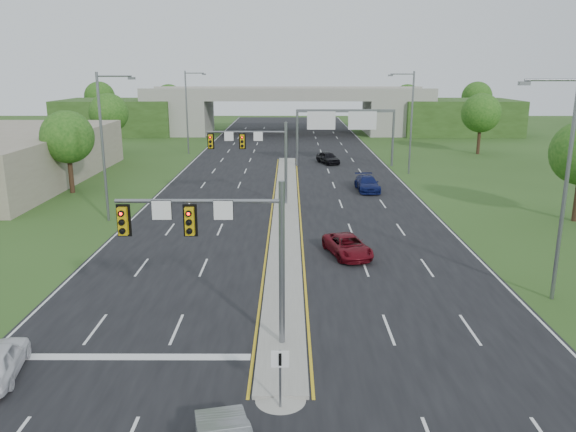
% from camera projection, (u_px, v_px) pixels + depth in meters
% --- Properties ---
extents(ground, '(240.00, 240.00, 0.00)m').
position_uv_depth(ground, '(282.00, 346.00, 23.39)').
color(ground, '#2B4719').
rests_on(ground, ground).
extents(road, '(24.00, 160.00, 0.02)m').
position_uv_depth(road, '(287.00, 182.00, 57.25)').
color(road, black).
rests_on(road, ground).
extents(median, '(2.00, 54.00, 0.16)m').
position_uv_depth(median, '(286.00, 210.00, 45.61)').
color(median, gray).
rests_on(median, road).
extents(median_nose, '(2.00, 2.00, 0.16)m').
position_uv_depth(median_nose, '(281.00, 398.00, 19.49)').
color(median_nose, gray).
rests_on(median_nose, road).
extents(lane_markings, '(23.72, 160.00, 0.01)m').
position_uv_depth(lane_markings, '(280.00, 195.00, 51.36)').
color(lane_markings, gold).
rests_on(lane_markings, road).
extents(signal_mast_near, '(6.62, 0.60, 7.00)m').
position_uv_depth(signal_mast_near, '(224.00, 238.00, 22.13)').
color(signal_mast_near, slate).
rests_on(signal_mast_near, ground).
extents(signal_mast_far, '(6.62, 0.60, 7.00)m').
position_uv_depth(signal_mast_far, '(258.00, 150.00, 46.31)').
color(signal_mast_far, slate).
rests_on(signal_mast_far, ground).
extents(keep_right_sign, '(0.60, 0.13, 2.20)m').
position_uv_depth(keep_right_sign, '(280.00, 369.00, 18.63)').
color(keep_right_sign, slate).
rests_on(keep_right_sign, ground).
extents(sign_gantry, '(11.58, 0.44, 6.67)m').
position_uv_depth(sign_gantry, '(344.00, 122.00, 65.50)').
color(sign_gantry, slate).
rests_on(sign_gantry, ground).
extents(overpass, '(80.00, 14.00, 8.10)m').
position_uv_depth(overpass, '(288.00, 114.00, 99.88)').
color(overpass, gray).
rests_on(overpass, ground).
extents(lightpole_l_mid, '(2.85, 0.25, 11.00)m').
position_uv_depth(lightpole_l_mid, '(105.00, 140.00, 41.23)').
color(lightpole_l_mid, slate).
rests_on(lightpole_l_mid, ground).
extents(lightpole_l_far, '(2.85, 0.25, 11.00)m').
position_uv_depth(lightpole_l_far, '(188.00, 108.00, 75.09)').
color(lightpole_l_far, slate).
rests_on(lightpole_l_far, ground).
extents(lightpole_r_near, '(2.85, 0.25, 11.00)m').
position_uv_depth(lightpole_r_near, '(563.00, 179.00, 26.64)').
color(lightpole_r_near, slate).
rests_on(lightpole_r_near, ground).
extents(lightpole_r_far, '(2.85, 0.25, 11.00)m').
position_uv_depth(lightpole_r_far, '(410.00, 118.00, 60.50)').
color(lightpole_r_far, slate).
rests_on(lightpole_r_far, ground).
extents(tree_l_near, '(4.80, 4.80, 7.60)m').
position_uv_depth(tree_l_near, '(67.00, 137.00, 51.15)').
color(tree_l_near, '#382316').
rests_on(tree_l_near, ground).
extents(tree_l_mid, '(5.20, 5.20, 8.12)m').
position_uv_depth(tree_l_mid, '(109.00, 113.00, 75.27)').
color(tree_l_mid, '#382316').
rests_on(tree_l_mid, ground).
extents(tree_r_mid, '(5.20, 5.20, 8.12)m').
position_uv_depth(tree_r_mid, '(481.00, 113.00, 75.13)').
color(tree_r_mid, '#382316').
rests_on(tree_r_mid, ground).
extents(tree_back_a, '(6.00, 6.00, 8.85)m').
position_uv_depth(tree_back_a, '(100.00, 97.00, 112.95)').
color(tree_back_a, '#382316').
rests_on(tree_back_a, ground).
extents(tree_back_b, '(5.60, 5.60, 8.32)m').
position_uv_depth(tree_back_b, '(169.00, 98.00, 112.99)').
color(tree_back_b, '#382316').
rests_on(tree_back_b, ground).
extents(tree_back_c, '(5.60, 5.60, 8.32)m').
position_uv_depth(tree_back_c, '(407.00, 98.00, 112.87)').
color(tree_back_c, '#382316').
rests_on(tree_back_c, ground).
extents(tree_back_d, '(6.00, 6.00, 8.85)m').
position_uv_depth(tree_back_d, '(477.00, 97.00, 112.75)').
color(tree_back_d, '#382316').
rests_on(tree_back_d, ground).
extents(car_far_a, '(3.16, 4.90, 1.26)m').
position_uv_depth(car_far_a, '(348.00, 246.00, 34.52)').
color(car_far_a, '#5E0912').
rests_on(car_far_a, road).
extents(car_far_b, '(2.14, 4.87, 1.39)m').
position_uv_depth(car_far_b, '(367.00, 184.00, 53.00)').
color(car_far_b, '#0C144B').
rests_on(car_far_b, road).
extents(car_far_c, '(3.06, 4.53, 1.43)m').
position_uv_depth(car_far_c, '(328.00, 158.00, 68.37)').
color(car_far_c, black).
rests_on(car_far_c, road).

